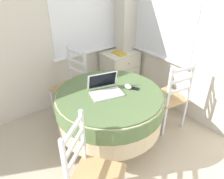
{
  "coord_description": "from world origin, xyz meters",
  "views": [
    {
      "loc": [
        -0.21,
        -0.08,
        2.06
      ],
      "look_at": [
        1.19,
        1.75,
        0.69
      ],
      "focal_mm": 35.0,
      "sensor_mm": 36.0,
      "label": 1
    }
  ],
  "objects_px": {
    "dining_chair_near_back_window": "(71,86)",
    "dining_chair_camera_near": "(92,175)",
    "corner_cabinet": "(120,71)",
    "book_on_cabinet": "(119,53)",
    "laptop": "(105,89)",
    "cell_phone": "(134,88)",
    "round_dining_table": "(110,106)",
    "computer_mouse": "(128,87)",
    "dining_chair_near_right_window": "(170,98)"
  },
  "relations": [
    {
      "from": "dining_chair_near_back_window",
      "to": "dining_chair_camera_near",
      "type": "height_order",
      "value": "same"
    },
    {
      "from": "dining_chair_near_back_window",
      "to": "corner_cabinet",
      "type": "height_order",
      "value": "dining_chair_near_back_window"
    },
    {
      "from": "book_on_cabinet",
      "to": "corner_cabinet",
      "type": "bearing_deg",
      "value": 37.92
    },
    {
      "from": "laptop",
      "to": "cell_phone",
      "type": "distance_m",
      "value": 0.35
    },
    {
      "from": "round_dining_table",
      "to": "laptop",
      "type": "distance_m",
      "value": 0.24
    },
    {
      "from": "cell_phone",
      "to": "dining_chair_near_back_window",
      "type": "height_order",
      "value": "dining_chair_near_back_window"
    },
    {
      "from": "laptop",
      "to": "corner_cabinet",
      "type": "height_order",
      "value": "laptop"
    },
    {
      "from": "laptop",
      "to": "book_on_cabinet",
      "type": "height_order",
      "value": "laptop"
    },
    {
      "from": "computer_mouse",
      "to": "cell_phone",
      "type": "distance_m",
      "value": 0.08
    },
    {
      "from": "dining_chair_near_back_window",
      "to": "computer_mouse",
      "type": "bearing_deg",
      "value": -73.9
    },
    {
      "from": "round_dining_table",
      "to": "corner_cabinet",
      "type": "bearing_deg",
      "value": 45.61
    },
    {
      "from": "computer_mouse",
      "to": "cell_phone",
      "type": "bearing_deg",
      "value": -42.13
    },
    {
      "from": "dining_chair_near_right_window",
      "to": "corner_cabinet",
      "type": "relative_size",
      "value": 1.38
    },
    {
      "from": "cell_phone",
      "to": "book_on_cabinet",
      "type": "bearing_deg",
      "value": 59.48
    },
    {
      "from": "book_on_cabinet",
      "to": "dining_chair_near_right_window",
      "type": "bearing_deg",
      "value": -91.87
    },
    {
      "from": "dining_chair_near_back_window",
      "to": "corner_cabinet",
      "type": "xyz_separation_m",
      "value": [
        1.01,
        0.11,
        -0.1
      ]
    },
    {
      "from": "computer_mouse",
      "to": "round_dining_table",
      "type": "bearing_deg",
      "value": 167.92
    },
    {
      "from": "computer_mouse",
      "to": "corner_cabinet",
      "type": "relative_size",
      "value": 0.14
    },
    {
      "from": "dining_chair_near_right_window",
      "to": "dining_chair_camera_near",
      "type": "bearing_deg",
      "value": -165.04
    },
    {
      "from": "dining_chair_near_back_window",
      "to": "dining_chair_near_right_window",
      "type": "bearing_deg",
      "value": -50.39
    },
    {
      "from": "laptop",
      "to": "book_on_cabinet",
      "type": "bearing_deg",
      "value": 44.06
    },
    {
      "from": "laptop",
      "to": "dining_chair_near_right_window",
      "type": "height_order",
      "value": "dining_chair_near_right_window"
    },
    {
      "from": "laptop",
      "to": "dining_chair_near_right_window",
      "type": "bearing_deg",
      "value": -14.59
    },
    {
      "from": "dining_chair_near_right_window",
      "to": "corner_cabinet",
      "type": "distance_m",
      "value": 1.2
    },
    {
      "from": "laptop",
      "to": "computer_mouse",
      "type": "distance_m",
      "value": 0.28
    },
    {
      "from": "computer_mouse",
      "to": "dining_chair_near_back_window",
      "type": "height_order",
      "value": "dining_chair_near_back_window"
    },
    {
      "from": "cell_phone",
      "to": "dining_chair_near_back_window",
      "type": "xyz_separation_m",
      "value": [
        -0.32,
        0.98,
        -0.3
      ]
    },
    {
      "from": "dining_chair_near_back_window",
      "to": "round_dining_table",
      "type": "bearing_deg",
      "value": -87.51
    },
    {
      "from": "computer_mouse",
      "to": "corner_cabinet",
      "type": "xyz_separation_m",
      "value": [
        0.74,
        1.04,
        -0.43
      ]
    },
    {
      "from": "computer_mouse",
      "to": "dining_chair_near_back_window",
      "type": "xyz_separation_m",
      "value": [
        -0.27,
        0.93,
        -0.32
      ]
    },
    {
      "from": "cell_phone",
      "to": "dining_chair_near_right_window",
      "type": "bearing_deg",
      "value": -9.83
    },
    {
      "from": "computer_mouse",
      "to": "dining_chair_near_right_window",
      "type": "height_order",
      "value": "dining_chair_near_right_window"
    },
    {
      "from": "laptop",
      "to": "cell_phone",
      "type": "height_order",
      "value": "laptop"
    },
    {
      "from": "laptop",
      "to": "dining_chair_near_back_window",
      "type": "distance_m",
      "value": 0.92
    },
    {
      "from": "laptop",
      "to": "computer_mouse",
      "type": "bearing_deg",
      "value": -17.4
    },
    {
      "from": "computer_mouse",
      "to": "dining_chair_camera_near",
      "type": "xyz_separation_m",
      "value": [
        -0.87,
        -0.55,
        -0.32
      ]
    },
    {
      "from": "dining_chair_near_right_window",
      "to": "book_on_cabinet",
      "type": "bearing_deg",
      "value": 88.13
    },
    {
      "from": "laptop",
      "to": "computer_mouse",
      "type": "xyz_separation_m",
      "value": [
        0.27,
        -0.08,
        -0.02
      ]
    },
    {
      "from": "cell_phone",
      "to": "book_on_cabinet",
      "type": "xyz_separation_m",
      "value": [
        0.61,
        1.03,
        -0.03
      ]
    },
    {
      "from": "book_on_cabinet",
      "to": "laptop",
      "type": "bearing_deg",
      "value": -135.94
    },
    {
      "from": "round_dining_table",
      "to": "cell_phone",
      "type": "distance_m",
      "value": 0.36
    },
    {
      "from": "round_dining_table",
      "to": "book_on_cabinet",
      "type": "height_order",
      "value": "round_dining_table"
    },
    {
      "from": "round_dining_table",
      "to": "dining_chair_near_right_window",
      "type": "height_order",
      "value": "dining_chair_near_right_window"
    },
    {
      "from": "book_on_cabinet",
      "to": "round_dining_table",
      "type": "bearing_deg",
      "value": -133.82
    },
    {
      "from": "dining_chair_near_back_window",
      "to": "corner_cabinet",
      "type": "distance_m",
      "value": 1.02
    },
    {
      "from": "round_dining_table",
      "to": "dining_chair_near_back_window",
      "type": "relative_size",
      "value": 1.25
    },
    {
      "from": "computer_mouse",
      "to": "book_on_cabinet",
      "type": "height_order",
      "value": "computer_mouse"
    },
    {
      "from": "computer_mouse",
      "to": "cell_phone",
      "type": "xyz_separation_m",
      "value": [
        0.06,
        -0.05,
        -0.02
      ]
    },
    {
      "from": "cell_phone",
      "to": "round_dining_table",
      "type": "bearing_deg",
      "value": 160.85
    },
    {
      "from": "dining_chair_near_right_window",
      "to": "dining_chair_camera_near",
      "type": "height_order",
      "value": "same"
    }
  ]
}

